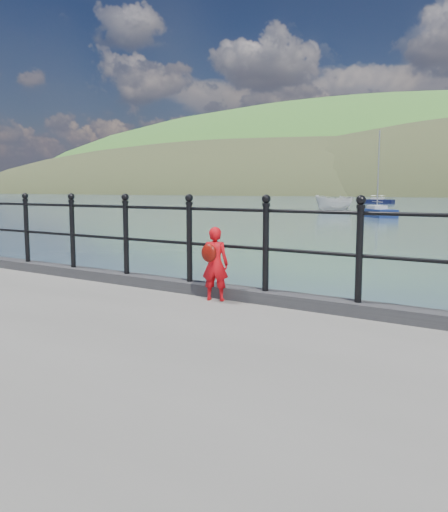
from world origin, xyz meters
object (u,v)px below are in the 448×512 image
Objects in this scene: sailboat_left at (377,202)px; railing at (226,235)px; launch_white at (334,203)px; child at (215,263)px; sailboat_port at (377,213)px.

railing is at bearing -69.90° from sailboat_left.
child is at bearing -35.45° from launch_white.
sailboat_left is at bearing 157.45° from sailboat_port.
railing is at bearing -35.35° from launch_white.
launch_white is at bearing -177.51° from sailboat_port.
launch_white is at bearing -75.99° from sailboat_left.
railing is 19.23× the size of child.
sailboat_left is (-25.83, 81.35, -1.14)m from child.
railing is at bearing -25.06° from sailboat_port.
child is at bearing -88.36° from railing.
sailboat_left is (-25.82, 81.09, -1.48)m from railing.
railing is 2.41× the size of sailboat_port.
sailboat_port is (14.03, -40.97, 0.00)m from sailboat_left.
sailboat_port is at bearing -68.66° from sailboat_left.
railing is at bearing -108.85° from child.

